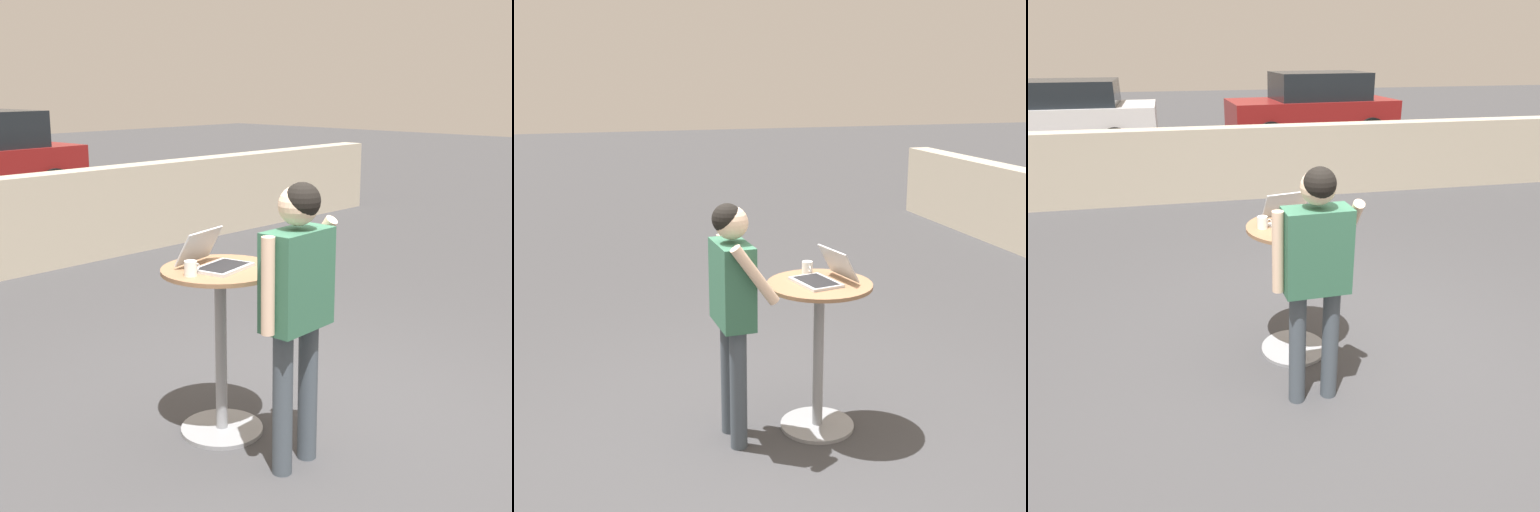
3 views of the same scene
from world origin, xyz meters
TOP-DOWN VIEW (x-y plane):
  - ground_plane at (0.00, 0.00)m, footprint 50.00×50.00m
  - cafe_table at (-0.27, 0.40)m, footprint 0.69×0.69m
  - laptop at (-0.28, 0.44)m, footprint 0.39×0.40m
  - coffee_mug at (-0.50, 0.40)m, footprint 0.10×0.07m
  - standing_person at (-0.28, -0.18)m, footprint 0.55×0.36m

SIDE VIEW (x-z plane):
  - ground_plane at x=0.00m, z-range 0.00..0.00m
  - cafe_table at x=-0.27m, z-range 0.12..1.16m
  - standing_person at x=-0.28m, z-range 0.21..1.80m
  - coffee_mug at x=-0.50m, z-range 1.03..1.12m
  - laptop at x=-0.28m, z-range 0.97..1.19m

